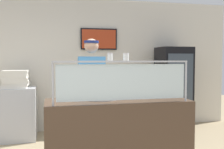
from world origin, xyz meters
The scene contains 11 objects.
shop_rear_unit centered at (0.90, 2.63, 1.36)m, with size 6.19×0.13×2.70m.
serving_counter centered at (0.90, 0.33, 0.47)m, with size 1.79×0.67×0.95m, color #4C3828.
sneeze_guard centered at (0.90, 0.06, 1.26)m, with size 1.62×0.06×0.50m.
pizza_tray centered at (0.70, 0.43, 0.97)m, with size 0.44×0.44×0.04m.
pizza_server centered at (0.65, 0.41, 0.99)m, with size 0.07×0.28×0.01m, color #ADAFB7.
parmesan_shaker centered at (0.74, 0.06, 1.48)m, with size 0.06×0.06×0.09m.
pepper_flake_shaker centered at (0.93, 0.06, 1.48)m, with size 0.07×0.07×0.09m.
worker_figure centered at (0.67, 0.96, 1.01)m, with size 0.41×0.50×1.76m.
drink_fridge centered at (2.57, 2.19, 0.85)m, with size 0.64×0.61×1.71m.
prep_shelf centered at (-0.54, 2.14, 0.47)m, with size 0.70×0.55×0.95m, color #B7BABF.
pizza_box_stack centered at (-0.54, 2.14, 1.11)m, with size 0.48×0.46×0.31m.
Camera 1 is at (0.08, -2.91, 1.47)m, focal length 42.86 mm.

